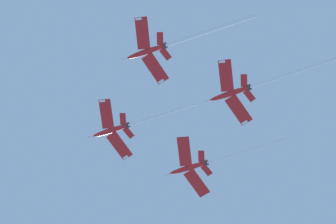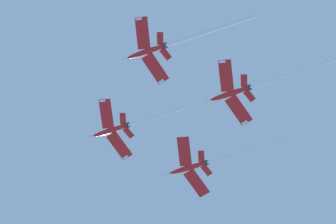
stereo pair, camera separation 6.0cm
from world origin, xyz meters
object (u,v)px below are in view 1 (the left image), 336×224
jet_left_wing (171,43)px  jet_right_wing (203,164)px  jet_slot (251,87)px  jet_lead (125,126)px

jet_left_wing → jet_right_wing: size_ratio=1.06×
jet_right_wing → jet_slot: size_ratio=0.92×
jet_left_wing → jet_lead: bearing=-165.4°
jet_right_wing → jet_slot: (26.06, 6.68, -2.90)m
jet_lead → jet_right_wing: size_ratio=0.94×
jet_left_wing → jet_right_wing: jet_left_wing is taller
jet_lead → jet_slot: size_ratio=0.86×
jet_right_wing → jet_slot: bearing=14.4°
jet_lead → jet_slot: 39.01m
jet_lead → jet_left_wing: jet_lead is taller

